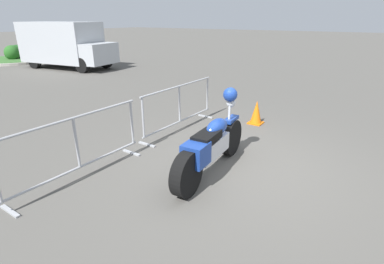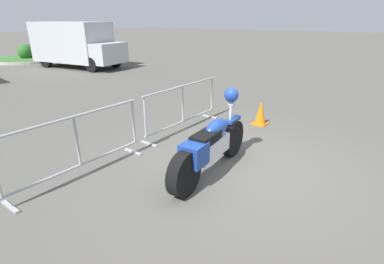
% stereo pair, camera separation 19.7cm
% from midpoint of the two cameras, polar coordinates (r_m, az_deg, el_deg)
% --- Properties ---
extents(ground_plane, '(120.00, 120.00, 0.00)m').
position_cam_midpoint_polar(ground_plane, '(5.48, 10.21, -6.69)').
color(ground_plane, '#54514C').
extents(motorcycle, '(2.38, 0.43, 1.34)m').
position_cam_midpoint_polar(motorcycle, '(5.05, 4.79, -2.43)').
color(motorcycle, black).
rests_on(motorcycle, ground).
extents(crowd_barrier_near, '(2.56, 0.47, 1.07)m').
position_cam_midpoint_polar(crowd_barrier_near, '(5.20, -19.93, -2.39)').
color(crowd_barrier_near, '#9EA0A5').
rests_on(crowd_barrier_near, ground).
extents(crowd_barrier_far, '(2.56, 0.47, 1.07)m').
position_cam_midpoint_polar(crowd_barrier_far, '(7.03, -0.95, 4.84)').
color(crowd_barrier_far, '#9EA0A5').
rests_on(crowd_barrier_far, ground).
extents(delivery_van, '(2.69, 5.24, 2.31)m').
position_cam_midpoint_polar(delivery_van, '(17.51, -21.00, 15.49)').
color(delivery_van, '#B2B7BC').
rests_on(delivery_van, ground).
extents(planter_island, '(4.26, 4.26, 0.96)m').
position_cam_midpoint_polar(planter_island, '(21.89, -28.66, 12.52)').
color(planter_island, '#ADA89E').
rests_on(planter_island, ground).
extents(traffic_cone, '(0.34, 0.34, 0.59)m').
position_cam_midpoint_polar(traffic_cone, '(7.65, 13.67, 3.48)').
color(traffic_cone, orange).
rests_on(traffic_cone, ground).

